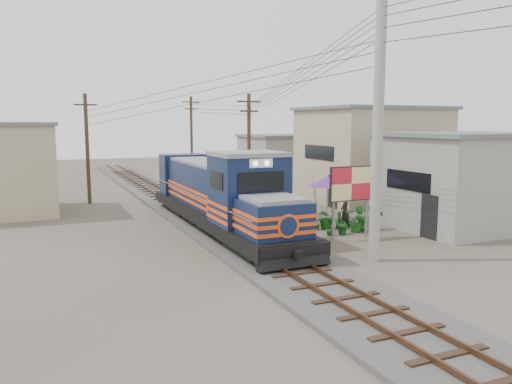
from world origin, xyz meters
name	(u,v)px	position (x,y,z in m)	size (l,w,h in m)	color
ground	(285,268)	(0.00, 0.00, 0.00)	(120.00, 120.00, 0.00)	#473F35
ballast	(201,218)	(0.00, 10.00, 0.08)	(3.60, 70.00, 0.16)	#595651
track	(201,214)	(0.00, 10.00, 0.26)	(1.15, 70.00, 0.12)	#51331E
locomotive	(220,196)	(0.00, 6.91, 1.69)	(2.85, 15.52, 3.85)	black
utility_pole_main	(378,127)	(3.50, -0.50, 5.00)	(0.40, 0.40, 10.00)	#9E9B93
wooden_pole_mid	(249,146)	(4.50, 14.00, 3.68)	(1.60, 0.24, 7.00)	#4C3826
wooden_pole_far	(192,137)	(4.80, 28.00, 3.93)	(1.60, 0.24, 7.50)	#4C3826
wooden_pole_left	(87,146)	(-5.00, 18.00, 3.68)	(1.60, 0.24, 7.00)	#4C3826
power_lines	(205,74)	(-0.14, 8.49, 7.56)	(9.65, 19.00, 3.30)	black
shophouse_front	(464,180)	(11.50, 3.00, 2.36)	(7.35, 6.30, 4.70)	gray
shophouse_mid	(371,154)	(12.50, 12.00, 3.11)	(8.40, 7.35, 6.20)	tan
shophouse_back	(283,160)	(11.00, 22.00, 2.11)	(6.30, 6.30, 4.20)	gray
billboard	(351,186)	(4.67, 2.81, 2.42)	(2.12, 0.13, 3.28)	#99999E
market_umbrella	(327,181)	(6.02, 6.93, 2.10)	(2.83, 2.83, 2.39)	black
vendor	(345,212)	(5.94, 5.12, 0.79)	(0.58, 0.38, 1.59)	black
plant_nursery	(338,219)	(5.34, 4.80, 0.51)	(3.41, 3.18, 1.14)	#195418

